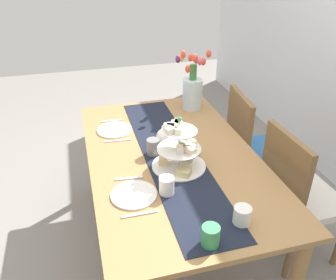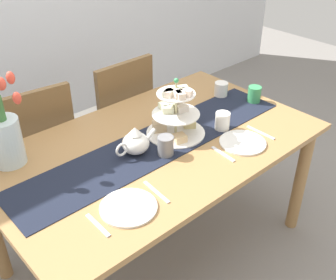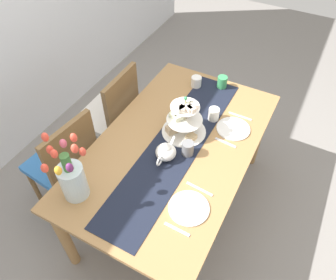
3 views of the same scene
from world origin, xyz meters
name	(u,v)px [view 3 (image 3 of 3)]	position (x,y,z in m)	size (l,w,h in m)	color
ground_plane	(174,204)	(0.00, 0.00, 0.00)	(8.00, 8.00, 0.00)	gray
dining_table	(175,154)	(0.00, 0.00, 0.64)	(1.63, 0.97, 0.73)	#A37747
chair_left	(66,162)	(-0.33, 0.71, 0.50)	(0.46, 0.46, 0.91)	brown
chair_right	(112,113)	(0.26, 0.71, 0.50)	(0.43, 0.43, 0.91)	brown
table_runner	(176,145)	(0.00, -0.01, 0.74)	(1.53, 0.31, 0.00)	black
tiered_cake_stand	(184,120)	(0.13, 0.00, 0.84)	(0.30, 0.30, 0.30)	beige
teapot	(166,152)	(-0.13, 0.00, 0.79)	(0.24, 0.13, 0.14)	white
tulip_vase	(72,177)	(-0.60, 0.32, 0.89)	(0.22, 0.24, 0.45)	silver
cream_jug	(196,82)	(0.63, 0.14, 0.78)	(0.08, 0.08, 0.09)	white
dinner_plate_left	(189,208)	(-0.39, -0.29, 0.74)	(0.23, 0.23, 0.01)	white
fork_left	(177,229)	(-0.54, -0.29, 0.74)	(0.02, 0.15, 0.01)	silver
knife_left	(200,189)	(-0.25, -0.29, 0.74)	(0.01, 0.17, 0.01)	silver
dinner_plate_right	(233,129)	(0.31, -0.29, 0.74)	(0.23, 0.23, 0.01)	white
fork_right	(225,143)	(0.17, -0.29, 0.74)	(0.02, 0.15, 0.01)	silver
knife_right	(240,116)	(0.46, -0.29, 0.74)	(0.01, 0.17, 0.01)	silver
mug_grey	(188,148)	(-0.03, -0.11, 0.79)	(0.08, 0.08, 0.10)	slate
mug_white_text	(214,114)	(0.34, -0.13, 0.78)	(0.08, 0.08, 0.10)	white
mug_orange	(222,82)	(0.71, -0.04, 0.78)	(0.08, 0.08, 0.10)	#389356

